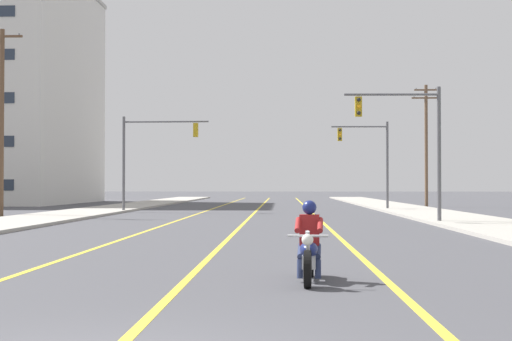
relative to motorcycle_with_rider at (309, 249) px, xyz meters
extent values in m
cube|color=yellow|center=(-2.23, 38.51, -0.58)|extent=(0.16, 100.00, 0.01)
cube|color=yellow|center=(-5.62, 38.51, -0.58)|extent=(0.16, 100.00, 0.01)
cube|color=yellow|center=(1.41, 38.51, -0.58)|extent=(0.16, 100.00, 0.01)
cube|color=#ADA89E|center=(8.25, 33.51, -0.52)|extent=(4.40, 110.00, 0.14)
cube|color=#ADA89E|center=(-12.65, 33.51, -0.52)|extent=(4.40, 110.00, 0.14)
cylinder|color=black|center=(-0.05, -0.82, -0.27)|extent=(0.16, 0.65, 0.64)
cylinder|color=black|center=(0.05, 0.72, -0.27)|extent=(0.16, 0.65, 0.64)
cylinder|color=silver|center=(-0.05, -0.72, 0.05)|extent=(0.09, 0.33, 0.68)
sphere|color=white|center=(-0.06, -0.87, 0.23)|extent=(0.20, 0.20, 0.20)
cylinder|color=silver|center=(-0.04, -0.67, 0.28)|extent=(0.70, 0.09, 0.04)
ellipsoid|color=navy|center=(-0.01, -0.17, 0.01)|extent=(0.36, 0.58, 0.28)
cube|color=silver|center=(0.00, -0.05, -0.22)|extent=(0.27, 0.46, 0.24)
cube|color=black|center=(0.02, 0.27, -0.05)|extent=(0.31, 0.54, 0.12)
cube|color=navy|center=(0.05, 0.67, 0.03)|extent=(0.22, 0.37, 0.08)
cylinder|color=silver|center=(-0.11, 0.36, -0.29)|extent=(0.12, 0.55, 0.08)
cube|color=maroon|center=(0.02, 0.23, 0.33)|extent=(0.38, 0.26, 0.56)
sphere|color=navy|center=(0.02, 0.21, 0.74)|extent=(0.26, 0.26, 0.26)
cylinder|color=navy|center=(0.15, 0.08, -0.05)|extent=(0.17, 0.45, 0.30)
cylinder|color=navy|center=(0.16, -0.10, -0.35)|extent=(0.12, 0.16, 0.35)
cylinder|color=maroon|center=(0.20, -0.04, 0.43)|extent=(0.13, 0.53, 0.27)
cylinder|color=navy|center=(-0.13, 0.10, -0.05)|extent=(0.17, 0.45, 0.30)
cylinder|color=navy|center=(-0.16, -0.08, -0.35)|extent=(0.12, 0.16, 0.35)
cylinder|color=maroon|center=(-0.20, -0.02, 0.43)|extent=(0.13, 0.53, 0.27)
cylinder|color=#56565B|center=(6.61, 20.19, 2.51)|extent=(0.18, 0.18, 6.20)
cylinder|color=#56565B|center=(4.47, 20.13, 5.26)|extent=(4.28, 0.23, 0.11)
cube|color=#B79319|center=(2.97, 20.09, 4.71)|extent=(0.31, 0.25, 0.90)
sphere|color=black|center=(2.98, 19.93, 5.01)|extent=(0.18, 0.18, 0.18)
sphere|color=orange|center=(2.98, 19.93, 4.71)|extent=(0.18, 0.18, 0.18)
sphere|color=black|center=(2.98, 19.93, 4.41)|extent=(0.18, 0.18, 0.18)
cylinder|color=#56565B|center=(-10.76, 34.04, 2.51)|extent=(0.18, 0.18, 6.20)
cylinder|color=#56565B|center=(-7.99, 33.92, 5.26)|extent=(5.55, 0.35, 0.11)
cube|color=#B79319|center=(-6.05, 33.84, 4.71)|extent=(0.31, 0.25, 0.90)
sphere|color=black|center=(-6.04, 33.99, 5.01)|extent=(0.18, 0.18, 0.18)
sphere|color=orange|center=(-6.04, 33.99, 4.71)|extent=(0.18, 0.18, 0.18)
sphere|color=black|center=(-6.04, 33.99, 4.41)|extent=(0.18, 0.18, 0.18)
cylinder|color=#56565B|center=(6.88, 38.46, 2.51)|extent=(0.18, 0.18, 6.20)
cylinder|color=#56565B|center=(4.93, 38.40, 5.26)|extent=(3.91, 0.22, 0.11)
cube|color=#B79319|center=(3.56, 38.37, 4.71)|extent=(0.31, 0.25, 0.90)
sphere|color=black|center=(3.56, 38.21, 5.01)|extent=(0.18, 0.18, 0.18)
sphere|color=orange|center=(3.56, 38.21, 4.71)|extent=(0.18, 0.18, 0.18)
sphere|color=black|center=(3.56, 38.21, 4.41)|extent=(0.18, 0.18, 0.18)
cylinder|color=brown|center=(-16.16, 27.22, 4.66)|extent=(0.26, 0.26, 10.49)
cube|color=brown|center=(-16.16, 27.22, 9.50)|extent=(2.28, 0.12, 0.12)
cylinder|color=slate|center=(-15.20, 27.22, 9.60)|extent=(0.08, 0.08, 0.12)
cylinder|color=brown|center=(11.13, 46.34, 4.33)|extent=(0.26, 0.26, 9.84)
cube|color=brown|center=(11.13, 46.34, 8.85)|extent=(1.88, 0.12, 0.12)
cylinder|color=slate|center=(10.34, 46.34, 8.95)|extent=(0.08, 0.08, 0.12)
cylinder|color=slate|center=(11.92, 46.34, 8.95)|extent=(0.08, 0.08, 0.12)
cube|color=brown|center=(11.13, 46.34, 8.20)|extent=(2.31, 0.12, 0.12)
cylinder|color=slate|center=(10.16, 46.34, 8.30)|extent=(0.08, 0.08, 0.12)
cylinder|color=slate|center=(12.10, 46.34, 8.30)|extent=(0.08, 0.08, 0.12)
camera|label=1|loc=(-0.48, -13.27, 1.15)|focal=51.65mm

